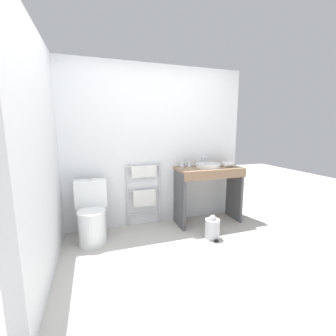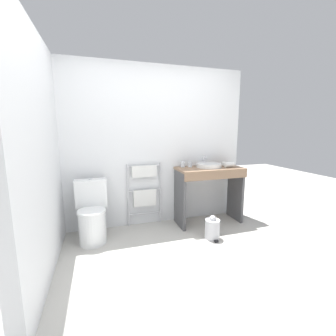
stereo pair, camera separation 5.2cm
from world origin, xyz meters
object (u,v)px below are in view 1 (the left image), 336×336
towel_radiator (144,188)px  hair_dryer (228,164)px  cup_near_wall (182,164)px  trash_bin (212,228)px  sink_basin (208,165)px  cup_near_edge (189,164)px  toilet (92,216)px

towel_radiator → hair_dryer: bearing=-10.8°
towel_radiator → cup_near_wall: (0.60, -0.03, 0.34)m
trash_bin → sink_basin: bearing=69.3°
cup_near_edge → hair_dryer: 0.61m
sink_basin → cup_near_wall: 0.40m
cup_near_edge → trash_bin: bearing=-83.9°
toilet → cup_near_wall: size_ratio=9.33×
toilet → cup_near_edge: bearing=8.3°
sink_basin → cup_near_wall: bearing=160.0°
towel_radiator → cup_near_wall: bearing=-3.3°
towel_radiator → trash_bin: size_ratio=2.93×
toilet → sink_basin: 1.84m
cup_near_wall → cup_near_edge: cup_near_wall is taller
hair_dryer → cup_near_wall: bearing=162.9°
toilet → trash_bin: toilet is taller
toilet → sink_basin: size_ratio=2.10×
trash_bin → hair_dryer: bearing=42.0°
toilet → sink_basin: bearing=3.7°
toilet → hair_dryer: 2.14m
towel_radiator → sink_basin: size_ratio=2.50×
trash_bin → toilet: bearing=164.5°
cup_near_wall → hair_dryer: (0.69, -0.21, -0.00)m
hair_dryer → sink_basin: bearing=166.6°
toilet → hair_dryer: hair_dryer is taller
cup_near_edge → sink_basin: bearing=-20.3°
toilet → towel_radiator: (0.76, 0.29, 0.23)m
cup_near_wall → cup_near_edge: bearing=-19.4°
trash_bin → cup_near_wall: bearing=104.4°
sink_basin → cup_near_edge: bearing=159.7°
cup_near_wall → towel_radiator: bearing=176.7°
toilet → cup_near_edge: size_ratio=9.82×
cup_near_edge → towel_radiator: bearing=174.2°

